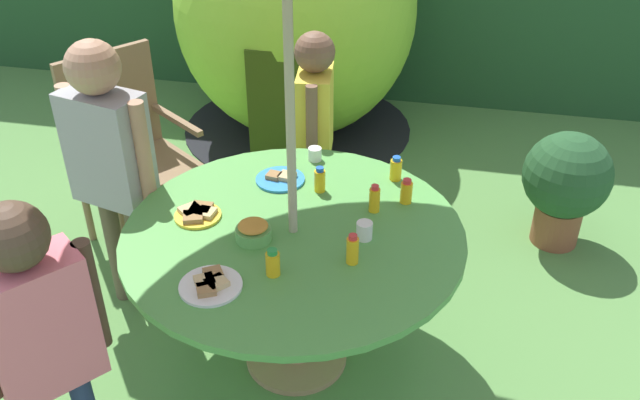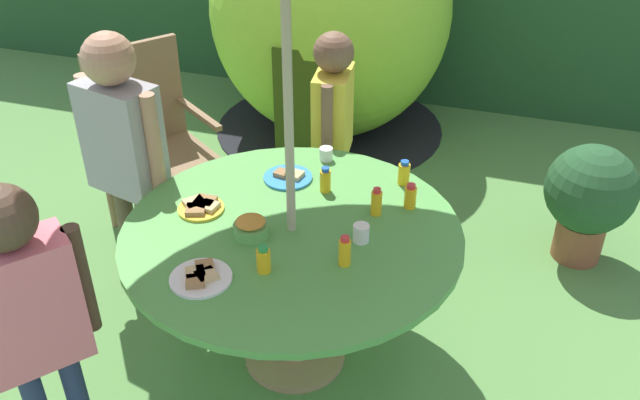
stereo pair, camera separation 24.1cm
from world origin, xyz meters
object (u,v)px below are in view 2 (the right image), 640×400
(wooden_chair, at_px, (150,133))
(dome_tent, at_px, (330,11))
(potted_plant, at_px, (589,196))
(cup_far, at_px, (326,154))
(child_in_pink_shirt, at_px, (28,305))
(snack_bowl, at_px, (251,227))
(juice_bottle_far_right, at_px, (410,197))
(juice_bottle_mid_left, at_px, (376,202))
(plate_near_right, at_px, (288,177))
(juice_bottle_front_edge, at_px, (345,251))
(child_in_yellow_shirt, at_px, (333,114))
(plate_near_left, at_px, (201,277))
(child_in_grey_shirt, at_px, (122,138))
(juice_bottle_center_front, at_px, (325,180))
(juice_bottle_mid_right, at_px, (404,173))
(plate_far_left, at_px, (201,207))
(garden_table, at_px, (292,255))
(juice_bottle_center_back, at_px, (264,260))
(cup_near, at_px, (361,233))

(wooden_chair, xyz_separation_m, dome_tent, (0.58, 1.48, 0.29))
(wooden_chair, relative_size, potted_plant, 1.58)
(cup_far, bearing_deg, potted_plant, 25.81)
(child_in_pink_shirt, relative_size, snack_bowl, 8.87)
(juice_bottle_far_right, distance_m, juice_bottle_mid_left, 0.16)
(plate_near_right, relative_size, juice_bottle_front_edge, 1.76)
(child_in_yellow_shirt, distance_m, snack_bowl, 1.06)
(juice_bottle_mid_left, distance_m, juice_bottle_front_edge, 0.37)
(potted_plant, height_order, plate_near_left, plate_near_left)
(plate_near_right, bearing_deg, child_in_grey_shirt, -168.97)
(juice_bottle_center_front, bearing_deg, juice_bottle_far_right, -1.87)
(plate_near_left, bearing_deg, juice_bottle_front_edge, 27.61)
(juice_bottle_mid_left, bearing_deg, cup_far, 131.97)
(juice_bottle_mid_right, distance_m, juice_bottle_front_edge, 0.65)
(juice_bottle_far_right, distance_m, juice_bottle_center_front, 0.38)
(dome_tent, relative_size, child_in_yellow_shirt, 1.57)
(plate_far_left, bearing_deg, garden_table, -2.22)
(plate_near_left, bearing_deg, snack_bowl, 77.72)
(plate_near_right, distance_m, juice_bottle_mid_left, 0.48)
(plate_far_left, height_order, juice_bottle_center_front, juice_bottle_center_front)
(juice_bottle_far_right, height_order, juice_bottle_front_edge, juice_bottle_front_edge)
(juice_bottle_mid_right, relative_size, cup_far, 1.81)
(snack_bowl, bearing_deg, potted_plant, 43.39)
(child_in_yellow_shirt, relative_size, snack_bowl, 8.51)
(potted_plant, bearing_deg, juice_bottle_mid_left, -133.17)
(juice_bottle_front_edge, bearing_deg, juice_bottle_far_right, 71.54)
(garden_table, bearing_deg, juice_bottle_center_back, -91.09)
(wooden_chair, xyz_separation_m, juice_bottle_center_back, (1.12, -1.08, 0.19))
(plate_near_right, bearing_deg, plate_far_left, -126.81)
(child_in_grey_shirt, height_order, snack_bowl, child_in_grey_shirt)
(potted_plant, relative_size, child_in_yellow_shirt, 0.56)
(juice_bottle_center_back, relative_size, cup_near, 1.51)
(garden_table, relative_size, child_in_pink_shirt, 1.10)
(juice_bottle_front_edge, bearing_deg, plate_far_left, 165.94)
(wooden_chair, height_order, potted_plant, wooden_chair)
(juice_bottle_center_front, height_order, juice_bottle_mid_right, juice_bottle_center_front)
(potted_plant, distance_m, snack_bowl, 1.91)
(snack_bowl, relative_size, juice_bottle_far_right, 1.26)
(child_in_grey_shirt, bearing_deg, cup_near, 3.68)
(garden_table, relative_size, juice_bottle_center_back, 12.46)
(juice_bottle_center_front, relative_size, juice_bottle_mid_left, 0.95)
(wooden_chair, distance_m, plate_near_left, 1.52)
(plate_near_left, bearing_deg, plate_near_right, 85.77)
(garden_table, distance_m, juice_bottle_mid_right, 0.63)
(garden_table, height_order, child_in_yellow_shirt, child_in_yellow_shirt)
(snack_bowl, bearing_deg, child_in_grey_shirt, 157.47)
(plate_far_left, distance_m, juice_bottle_center_back, 0.51)
(juice_bottle_far_right, bearing_deg, child_in_pink_shirt, -133.90)
(wooden_chair, xyz_separation_m, plate_far_left, (0.71, -0.78, 0.15))
(child_in_grey_shirt, height_order, cup_far, child_in_grey_shirt)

